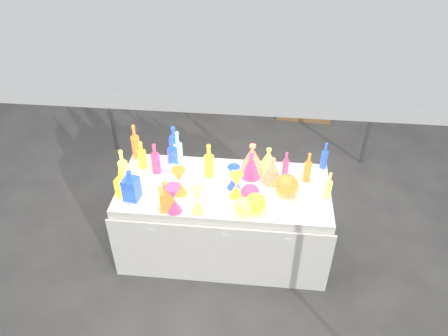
# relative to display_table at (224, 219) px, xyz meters

# --- Properties ---
(ground) EXTENTS (80.00, 80.00, 0.00)m
(ground) POSITION_rel_display_table_xyz_m (-0.00, 0.01, -0.37)
(ground) COLOR #5F5C58
(ground) RESTS_ON ground
(display_table) EXTENTS (1.84, 0.83, 0.75)m
(display_table) POSITION_rel_display_table_xyz_m (0.00, 0.00, 0.00)
(display_table) COLOR white
(display_table) RESTS_ON ground
(cardboard_box_closed) EXTENTS (0.59, 0.50, 0.36)m
(cardboard_box_closed) POSITION_rel_display_table_xyz_m (-0.51, 2.70, -0.19)
(cardboard_box_closed) COLOR #976D44
(cardboard_box_closed) RESTS_ON ground
(cardboard_box_flat) EXTENTS (0.77, 0.58, 0.06)m
(cardboard_box_flat) POSITION_rel_display_table_xyz_m (0.87, 2.61, -0.34)
(cardboard_box_flat) COLOR #976D44
(cardboard_box_flat) RESTS_ON ground
(bottle_0) EXTENTS (0.09, 0.09, 0.27)m
(bottle_0) POSITION_rel_display_table_xyz_m (-0.75, 0.22, 0.51)
(bottle_0) COLOR red
(bottle_0) RESTS_ON display_table
(bottle_1) EXTENTS (0.11, 0.11, 0.37)m
(bottle_1) POSITION_rel_display_table_xyz_m (-0.47, 0.19, 0.56)
(bottle_1) COLOR #157748
(bottle_1) RESTS_ON display_table
(bottle_2) EXTENTS (0.09, 0.09, 0.35)m
(bottle_2) POSITION_rel_display_table_xyz_m (-0.84, 0.36, 0.55)
(bottle_2) COLOR orange
(bottle_2) RESTS_ON display_table
(bottle_3) EXTENTS (0.08, 0.08, 0.30)m
(bottle_3) POSITION_rel_display_table_xyz_m (-0.61, 0.15, 0.53)
(bottle_3) COLOR #1F39BA
(bottle_3) RESTS_ON display_table
(bottle_4) EXTENTS (0.10, 0.10, 0.34)m
(bottle_4) POSITION_rel_display_table_xyz_m (-0.85, -0.02, 0.55)
(bottle_4) COLOR #14737E
(bottle_4) RESTS_ON display_table
(bottle_5) EXTENTS (0.09, 0.09, 0.36)m
(bottle_5) POSITION_rel_display_table_xyz_m (-0.43, 0.27, 0.56)
(bottle_5) COLOR #C82894
(bottle_5) RESTS_ON display_table
(bottle_6) EXTENTS (0.10, 0.10, 0.33)m
(bottle_6) POSITION_rel_display_table_xyz_m (-0.14, 0.15, 0.54)
(bottle_6) COLOR red
(bottle_6) RESTS_ON display_table
(bottle_7) EXTENTS (0.11, 0.11, 0.39)m
(bottle_7) POSITION_rel_display_table_xyz_m (-0.47, 0.31, 0.57)
(bottle_7) COLOR #157748
(bottle_7) RESTS_ON display_table
(decanter_0) EXTENTS (0.12, 0.12, 0.26)m
(decanter_0) POSITION_rel_display_table_xyz_m (-0.81, -0.18, 0.51)
(decanter_0) COLOR red
(decanter_0) RESTS_ON display_table
(decanter_1) EXTENTS (0.15, 0.15, 0.28)m
(decanter_1) POSITION_rel_display_table_xyz_m (-0.43, -0.30, 0.51)
(decanter_1) COLOR orange
(decanter_1) RESTS_ON display_table
(decanter_2) EXTENTS (0.14, 0.14, 0.29)m
(decanter_2) POSITION_rel_display_table_xyz_m (-0.74, -0.21, 0.52)
(decanter_2) COLOR #157748
(decanter_2) RESTS_ON display_table
(hourglass_0) EXTENTS (0.13, 0.13, 0.25)m
(hourglass_0) POSITION_rel_display_table_xyz_m (-0.36, -0.11, 0.50)
(hourglass_0) COLOR orange
(hourglass_0) RESTS_ON display_table
(hourglass_1) EXTENTS (0.16, 0.16, 0.25)m
(hourglass_1) POSITION_rel_display_table_xyz_m (-0.36, -0.33, 0.50)
(hourglass_1) COLOR #1F39BA
(hourglass_1) RESTS_ON display_table
(hourglass_2) EXTENTS (0.15, 0.15, 0.23)m
(hourglass_2) POSITION_rel_display_table_xyz_m (-0.18, -0.31, 0.49)
(hourglass_2) COLOR #14737E
(hourglass_2) RESTS_ON display_table
(hourglass_3) EXTENTS (0.12, 0.12, 0.19)m
(hourglass_3) POSITION_rel_display_table_xyz_m (-0.43, -0.01, 0.47)
(hourglass_3) COLOR #C82894
(hourglass_3) RESTS_ON display_table
(hourglass_4) EXTENTS (0.12, 0.12, 0.23)m
(hourglass_4) POSITION_rel_display_table_xyz_m (0.11, -0.10, 0.49)
(hourglass_4) COLOR red
(hourglass_4) RESTS_ON display_table
(hourglass_5) EXTENTS (0.12, 0.12, 0.22)m
(hourglass_5) POSITION_rel_display_table_xyz_m (0.08, 0.01, 0.49)
(hourglass_5) COLOR #157748
(hourglass_5) RESTS_ON display_table
(globe_0) EXTENTS (0.19, 0.19, 0.13)m
(globe_0) POSITION_rel_display_table_xyz_m (0.28, -0.25, 0.44)
(globe_0) COLOR red
(globe_0) RESTS_ON display_table
(globe_1) EXTENTS (0.19, 0.19, 0.12)m
(globe_1) POSITION_rel_display_table_xyz_m (0.18, -0.30, 0.44)
(globe_1) COLOR #14737E
(globe_1) RESTS_ON display_table
(globe_2) EXTENTS (0.23, 0.23, 0.16)m
(globe_2) POSITION_rel_display_table_xyz_m (0.52, -0.02, 0.45)
(globe_2) COLOR orange
(globe_2) RESTS_ON display_table
(globe_3) EXTENTS (0.20, 0.20, 0.13)m
(globe_3) POSITION_rel_display_table_xyz_m (0.23, -0.13, 0.44)
(globe_3) COLOR #1F39BA
(globe_3) RESTS_ON display_table
(lampshade_0) EXTENTS (0.33, 0.33, 0.29)m
(lampshade_0) POSITION_rel_display_table_xyz_m (0.22, 0.23, 0.52)
(lampshade_0) COLOR yellow
(lampshade_0) RESTS_ON display_table
(lampshade_1) EXTENTS (0.25, 0.25, 0.23)m
(lampshade_1) POSITION_rel_display_table_xyz_m (0.40, 0.13, 0.49)
(lampshade_1) COLOR yellow
(lampshade_1) RESTS_ON display_table
(lampshade_2) EXTENTS (0.22, 0.22, 0.23)m
(lampshade_2) POSITION_rel_display_table_xyz_m (0.22, 0.18, 0.49)
(lampshade_2) COLOR #1F39BA
(lampshade_2) RESTS_ON display_table
(lampshade_3) EXTENTS (0.23, 0.23, 0.22)m
(lampshade_3) POSITION_rel_display_table_xyz_m (0.36, 0.29, 0.49)
(lampshade_3) COLOR #14737E
(lampshade_3) RESTS_ON display_table
(bottle_8) EXTENTS (0.06, 0.06, 0.26)m
(bottle_8) POSITION_rel_display_table_xyz_m (0.86, 0.37, 0.51)
(bottle_8) COLOR #157748
(bottle_8) RESTS_ON display_table
(bottle_9) EXTENTS (0.08, 0.08, 0.29)m
(bottle_9) POSITION_rel_display_table_xyz_m (0.70, 0.17, 0.52)
(bottle_9) COLOR orange
(bottle_9) RESTS_ON display_table
(bottle_10) EXTENTS (0.07, 0.07, 0.25)m
(bottle_10) POSITION_rel_display_table_xyz_m (0.52, 0.22, 0.50)
(bottle_10) COLOR #1F39BA
(bottle_10) RESTS_ON display_table
(bottle_11) EXTENTS (0.07, 0.07, 0.25)m
(bottle_11) POSITION_rel_display_table_xyz_m (0.86, -0.04, 0.50)
(bottle_11) COLOR #14737E
(bottle_11) RESTS_ON display_table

